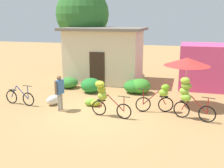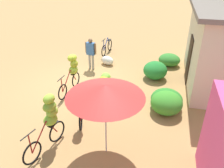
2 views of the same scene
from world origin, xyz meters
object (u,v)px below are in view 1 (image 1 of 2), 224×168
at_px(building_low, 104,55).
at_px(person_vendor, 60,89).
at_px(bicycle_leftmost, 20,97).
at_px(bicycle_by_shop, 188,95).
at_px(banana_pile_on_ground, 93,103).
at_px(shop_pink, 209,66).
at_px(bicycle_near_pile, 104,95).
at_px(bicycle_center_loaded, 160,96).
at_px(tree_behind_building, 82,14).
at_px(market_umbrella, 187,62).
at_px(produce_sack, 53,100).

bearing_deg(building_low, person_vendor, -91.86).
distance_m(bicycle_leftmost, bicycle_by_shop, 7.43).
bearing_deg(banana_pile_on_ground, shop_pink, 43.49).
xyz_separation_m(bicycle_near_pile, person_vendor, (-2.03, 0.16, 0.07)).
height_order(bicycle_center_loaded, person_vendor, person_vendor).
height_order(tree_behind_building, market_umbrella, tree_behind_building).
height_order(shop_pink, market_umbrella, shop_pink).
bearing_deg(bicycle_near_pile, tree_behind_building, 116.47).
relative_size(banana_pile_on_ground, produce_sack, 1.29).
bearing_deg(person_vendor, bicycle_leftmost, 173.35).
xyz_separation_m(tree_behind_building, market_umbrella, (7.06, -5.67, -2.11)).
bearing_deg(shop_pink, banana_pile_on_ground, -136.51).
bearing_deg(produce_sack, shop_pink, 36.90).
bearing_deg(tree_behind_building, bicycle_leftmost, -91.99).
bearing_deg(bicycle_by_shop, bicycle_leftmost, -178.70).
relative_size(tree_behind_building, market_umbrella, 2.70).
relative_size(building_low, bicycle_center_loaded, 3.12).
xyz_separation_m(building_low, bicycle_by_shop, (5.07, -5.51, -0.72)).
bearing_deg(tree_behind_building, shop_pink, -12.01).
xyz_separation_m(bicycle_center_loaded, bicycle_by_shop, (1.10, -0.52, 0.27)).
distance_m(produce_sack, person_vendor, 1.18).
xyz_separation_m(bicycle_near_pile, bicycle_center_loaded, (2.13, 1.10, -0.18)).
relative_size(market_umbrella, bicycle_by_shop, 1.32).
bearing_deg(market_umbrella, banana_pile_on_ground, -165.27).
bearing_deg(person_vendor, building_low, 88.14).
relative_size(building_low, bicycle_near_pile, 2.87).
bearing_deg(market_umbrella, person_vendor, -158.45).
xyz_separation_m(shop_pink, tree_behind_building, (-8.28, 1.76, 2.92)).
bearing_deg(bicycle_near_pile, bicycle_center_loaded, 27.31).
relative_size(market_umbrella, bicycle_near_pile, 1.29).
bearing_deg(building_low, market_umbrella, -38.03).
bearing_deg(produce_sack, bicycle_near_pile, -16.65).
bearing_deg(bicycle_near_pile, banana_pile_on_ground, 126.92).
height_order(banana_pile_on_ground, person_vendor, person_vendor).
bearing_deg(bicycle_center_loaded, shop_pink, 65.94).
bearing_deg(tree_behind_building, person_vendor, -76.23).
bearing_deg(bicycle_leftmost, person_vendor, -6.65).
xyz_separation_m(bicycle_by_shop, produce_sack, (-5.93, 0.23, -0.75)).
bearing_deg(bicycle_leftmost, building_low, 67.61).
relative_size(tree_behind_building, banana_pile_on_ground, 6.63).
relative_size(building_low, market_umbrella, 2.22).
xyz_separation_m(building_low, person_vendor, (-0.19, -5.93, -0.74)).
height_order(market_umbrella, bicycle_leftmost, market_umbrella).
bearing_deg(bicycle_center_loaded, produce_sack, -176.52).
distance_m(bicycle_leftmost, person_vendor, 2.24).
height_order(shop_pink, banana_pile_on_ground, shop_pink).
relative_size(building_low, bicycle_leftmost, 3.10).
height_order(building_low, market_umbrella, building_low).
bearing_deg(banana_pile_on_ground, bicycle_center_loaded, -0.92).
bearing_deg(shop_pink, person_vendor, -137.07).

